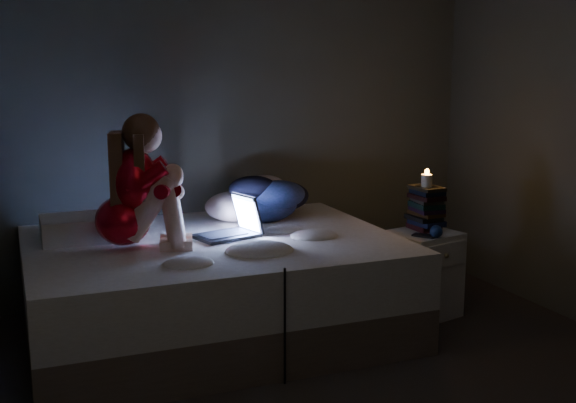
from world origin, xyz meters
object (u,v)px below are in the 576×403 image
woman (121,182)px  nightstand (422,274)px  candle (427,177)px  phone (419,235)px  laptop (225,216)px  bed (214,286)px

woman → nightstand: 1.99m
nightstand → candle: size_ratio=6.93×
nightstand → phone: 0.31m
nightstand → phone: size_ratio=3.96×
nightstand → candle: (0.04, 0.05, 0.62)m
phone → nightstand: bearing=26.3°
woman → phone: (1.78, -0.24, -0.41)m
laptop → candle: size_ratio=4.62×
bed → woman: woman is taller
bed → candle: size_ratio=26.73×
bed → phone: bed is taller
woman → laptop: size_ratio=2.06×
woman → laptop: woman is taller
nightstand → candle: bearing=34.0°
bed → nightstand: bed is taller
nightstand → bed: bearing=158.0°
laptop → nightstand: (1.25, -0.20, -0.44)m
bed → woman: bearing=-175.3°
woman → candle: bearing=10.4°
woman → phone: size_ratio=5.43×
phone → candle: bearing=26.6°
woman → laptop: bearing=17.7°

